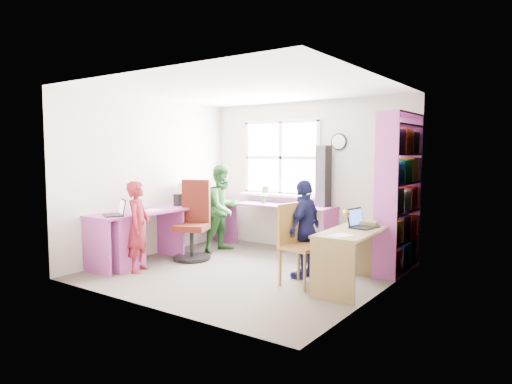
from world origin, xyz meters
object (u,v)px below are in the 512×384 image
at_px(crt_monitor, 192,193).
at_px(person_red, 138,226).
at_px(potted_plant, 264,194).
at_px(person_navy, 305,229).
at_px(l_desk, 161,231).
at_px(cd_tower, 323,176).
at_px(bookshelf, 399,197).
at_px(laptop_left, 117,212).
at_px(right_desk, 352,246).
at_px(laptop_right, 361,223).
at_px(person_green, 223,208).
at_px(swivel_chair, 194,225).
at_px(wooden_chair, 297,241).

xyz_separation_m(crt_monitor, person_red, (0.34, -1.41, -0.32)).
bearing_deg(potted_plant, person_red, -102.99).
xyz_separation_m(potted_plant, person_navy, (1.45, -1.23, -0.27)).
xyz_separation_m(l_desk, cd_tower, (1.68, 1.82, 0.77)).
relative_size(bookshelf, person_red, 1.74).
bearing_deg(bookshelf, laptop_left, -145.13).
bearing_deg(right_desk, laptop_left, -162.23).
distance_m(laptop_left, laptop_right, 3.17).
bearing_deg(person_navy, person_green, -112.25).
relative_size(swivel_chair, potted_plant, 4.11).
distance_m(right_desk, person_red, 2.79).
height_order(right_desk, person_navy, person_navy).
bearing_deg(bookshelf, right_desk, -100.42).
distance_m(wooden_chair, cd_tower, 1.86).
height_order(laptop_right, person_green, person_green).
bearing_deg(person_green, right_desk, -100.24).
distance_m(right_desk, cd_tower, 1.92).
relative_size(l_desk, person_navy, 2.37).
bearing_deg(potted_plant, laptop_left, -107.53).
distance_m(wooden_chair, person_navy, 0.34).
xyz_separation_m(cd_tower, person_red, (-1.55, -2.33, -0.62)).
bearing_deg(potted_plant, wooden_chair, -45.71).
distance_m(bookshelf, crt_monitor, 3.22).
bearing_deg(person_green, potted_plant, -27.35).
relative_size(crt_monitor, potted_plant, 1.30).
bearing_deg(crt_monitor, cd_tower, 29.84).
height_order(right_desk, wooden_chair, wooden_chair).
bearing_deg(swivel_chair, person_green, 63.41).
relative_size(wooden_chair, person_green, 0.71).
xyz_separation_m(laptop_left, person_red, (0.24, 0.16, -0.20)).
relative_size(bookshelf, person_green, 1.52).
bearing_deg(wooden_chair, person_red, -154.10).
bearing_deg(laptop_left, crt_monitor, 122.04).
height_order(bookshelf, person_navy, bookshelf).
xyz_separation_m(swivel_chair, laptop_right, (2.54, 0.21, 0.23)).
bearing_deg(wooden_chair, person_green, 160.87).
xyz_separation_m(crt_monitor, person_navy, (2.30, -0.41, -0.30)).
distance_m(person_green, person_navy, 1.94).
bearing_deg(crt_monitor, l_desk, -72.98).
height_order(swivel_chair, cd_tower, cd_tower).
xyz_separation_m(swivel_chair, potted_plant, (0.42, 1.27, 0.39)).
height_order(laptop_left, laptop_right, laptop_left).
height_order(laptop_right, potted_plant, potted_plant).
relative_size(swivel_chair, person_navy, 0.94).
xyz_separation_m(laptop_right, potted_plant, (-2.12, 1.06, 0.15)).
distance_m(bookshelf, laptop_left, 3.75).
xyz_separation_m(right_desk, crt_monitor, (-2.97, 0.49, 0.43)).
height_order(laptop_left, person_red, person_red).
xyz_separation_m(crt_monitor, laptop_left, (0.10, -1.57, -0.12)).
bearing_deg(cd_tower, crt_monitor, -141.88).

